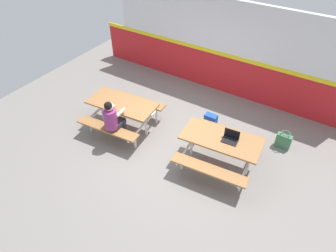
# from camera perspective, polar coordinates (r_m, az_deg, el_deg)

# --- Properties ---
(ground_plane) EXTENTS (10.00, 10.00, 0.02)m
(ground_plane) POSITION_cam_1_polar(r_m,az_deg,el_deg) (7.24, 0.16, -3.24)
(ground_plane) COLOR gray
(accent_backdrop) EXTENTS (8.00, 0.14, 2.60)m
(accent_backdrop) POSITION_cam_1_polar(r_m,az_deg,el_deg) (8.59, 10.36, 13.83)
(accent_backdrop) COLOR red
(accent_backdrop) RESTS_ON ground
(picnic_table_left) EXTENTS (1.71, 1.68, 0.74)m
(picnic_table_left) POSITION_cam_1_polar(r_m,az_deg,el_deg) (7.40, -8.53, 3.25)
(picnic_table_left) COLOR #9E6B3D
(picnic_table_left) RESTS_ON ground
(picnic_table_right) EXTENTS (1.71, 1.68, 0.74)m
(picnic_table_right) POSITION_cam_1_polar(r_m,az_deg,el_deg) (6.45, 9.80, -3.43)
(picnic_table_right) COLOR #9E6B3D
(picnic_table_right) RESTS_ON ground
(student_nearer) EXTENTS (0.39, 0.53, 1.21)m
(student_nearer) POSITION_cam_1_polar(r_m,az_deg,el_deg) (6.91, -10.29, 1.38)
(student_nearer) COLOR #2D2D38
(student_nearer) RESTS_ON ground
(laptop_dark) EXTENTS (0.34, 0.25, 0.22)m
(laptop_dark) POSITION_cam_1_polar(r_m,az_deg,el_deg) (6.31, 11.61, -2.29)
(laptop_dark) COLOR black
(laptop_dark) RESTS_ON picnic_table_right
(backpack_dark) EXTENTS (0.30, 0.22, 0.44)m
(backpack_dark) POSITION_cam_1_polar(r_m,az_deg,el_deg) (7.55, 7.95, 0.72)
(backpack_dark) COLOR #1E47B2
(backpack_dark) RESTS_ON ground
(tote_bag_bright) EXTENTS (0.34, 0.21, 0.43)m
(tote_bag_bright) POSITION_cam_1_polar(r_m,az_deg,el_deg) (7.49, 20.79, -2.60)
(tote_bag_bright) COLOR #3F724C
(tote_bag_bright) RESTS_ON ground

